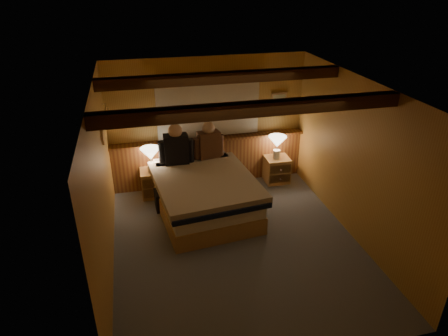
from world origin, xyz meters
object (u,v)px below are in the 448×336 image
object	(u,v)px
lamp_right	(277,143)
person_right	(209,143)
nightstand_left	(154,183)
lamp_left	(151,155)
person_left	(176,147)
duffel_bag	(171,198)
nightstand_right	(277,169)
bed	(204,194)

from	to	relation	value
lamp_right	person_right	xyz separation A→B (m)	(-1.31, -0.03, 0.14)
nightstand_left	lamp_left	distance (m)	0.57
person_left	duffel_bag	size ratio (longest dim) A/B	1.34
lamp_left	person_right	bearing A→B (deg)	-0.40
person_right	lamp_right	bearing A→B (deg)	-8.29
nightstand_right	lamp_right	world-z (taller)	lamp_right
nightstand_right	lamp_left	distance (m)	2.44
nightstand_left	person_left	bearing A→B (deg)	-19.51
person_left	bed	bearing A→B (deg)	-59.27
nightstand_right	person_right	world-z (taller)	person_right
person_left	person_right	distance (m)	0.60
person_right	nightstand_right	bearing A→B (deg)	-7.90
nightstand_right	lamp_right	distance (m)	0.56
nightstand_left	person_left	distance (m)	0.85
nightstand_right	duffel_bag	bearing A→B (deg)	-166.05
bed	duffel_bag	distance (m)	0.63
lamp_left	duffel_bag	bearing A→B (deg)	-59.58
lamp_right	duffel_bag	size ratio (longest dim) A/B	0.80
nightstand_left	person_right	bearing A→B (deg)	-2.56
nightstand_right	person_left	size ratio (longest dim) A/B	0.67
nightstand_right	person_left	bearing A→B (deg)	-174.67
nightstand_left	person_left	xyz separation A→B (m)	(0.42, -0.15, 0.72)
person_left	nightstand_right	bearing A→B (deg)	5.66
bed	person_left	size ratio (longest dim) A/B	2.88
person_left	nightstand_left	bearing A→B (deg)	162.28
nightstand_left	person_right	distance (m)	1.24
person_right	person_left	bearing A→B (deg)	-179.10
nightstand_left	person_left	world-z (taller)	person_left
nightstand_left	person_right	xyz separation A→B (m)	(1.02, -0.04, 0.70)
nightstand_left	nightstand_right	size ratio (longest dim) A/B	1.00
bed	person_left	bearing A→B (deg)	113.25
bed	person_right	distance (m)	0.98
bed	duffel_bag	xyz separation A→B (m)	(-0.53, 0.30, -0.18)
lamp_left	person_right	size ratio (longest dim) A/B	0.65
nightstand_left	lamp_right	distance (m)	2.39
nightstand_left	person_right	world-z (taller)	person_right
lamp_left	lamp_right	bearing A→B (deg)	0.51
nightstand_left	nightstand_right	world-z (taller)	nightstand_left
person_left	lamp_right	bearing A→B (deg)	5.44
person_left	lamp_left	bearing A→B (deg)	166.51
nightstand_left	lamp_left	size ratio (longest dim) A/B	1.10
person_right	lamp_left	bearing A→B (deg)	170.08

